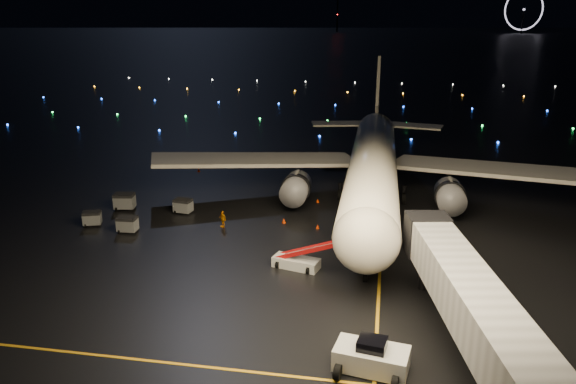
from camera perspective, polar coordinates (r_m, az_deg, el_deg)
name	(u,v)px	position (r m, az deg, el deg)	size (l,w,h in m)	color
ground	(370,54)	(340.33, 8.29, 13.74)	(2000.00, 2000.00, 0.00)	black
lane_centre	(382,234)	(58.53, 9.49, -4.27)	(0.25, 80.00, 0.02)	gold
lane_cross	(114,357)	(40.18, -17.28, -15.70)	(60.00, 0.25, 0.02)	gold
airliner	(374,135)	(68.53, 8.78, 5.74)	(54.62, 51.89, 15.48)	white
pushback_tug	(372,355)	(37.14, 8.49, -16.02)	(4.62, 2.42, 2.20)	silver
belt_loader	(296,252)	(49.90, 0.84, -6.14)	(6.06, 1.65, 2.94)	silver
crew_c	(223,219)	(59.82, -6.67, -2.73)	(1.07, 0.45, 1.83)	orange
safety_cone_0	(318,227)	(59.31, 3.03, -3.52)	(0.39, 0.39, 0.45)	#EA3500
safety_cone_1	(318,201)	(67.51, 3.05, -0.87)	(0.39, 0.39, 0.44)	#EA3500
safety_cone_2	(284,221)	(60.78, -0.42, -2.94)	(0.45, 0.45, 0.51)	#EA3500
safety_cone_3	(199,170)	(81.64, -9.06, 2.22)	(0.43, 0.43, 0.49)	#EA3500
ferris_wheel	(524,11)	(775.74, 22.83, 16.57)	(50.00, 4.00, 52.00)	black
radio_mast	(338,7)	(782.82, 5.06, 18.24)	(1.80, 1.80, 64.00)	black
taxiway_lights	(341,101)	(147.48, 5.41, 9.14)	(164.00, 92.00, 0.36)	black
baggage_cart_0	(183,206)	(64.72, -10.61, -1.42)	(1.93, 1.35, 1.64)	gray
baggage_cart_1	(92,218)	(63.47, -19.28, -2.55)	(1.83, 1.28, 1.55)	gray
baggage_cart_2	(127,224)	(60.42, -16.00, -3.19)	(1.95, 1.37, 1.66)	gray
baggage_cart_3	(125,201)	(67.47, -16.27, -0.93)	(2.24, 1.57, 1.90)	gray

